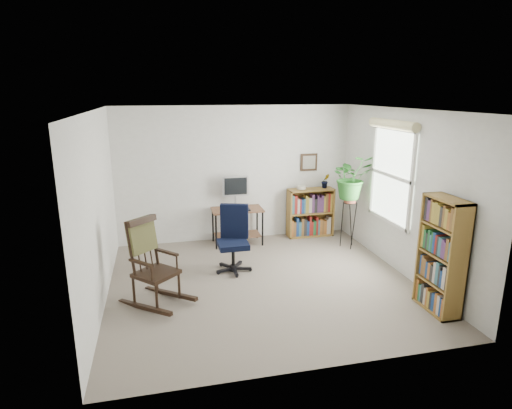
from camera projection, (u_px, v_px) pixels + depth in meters
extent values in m
cube|color=gray|center=(262.00, 283.00, 6.04)|extent=(4.20, 4.00, 0.00)
cube|color=silver|center=(263.00, 110.00, 5.43)|extent=(4.20, 4.00, 0.00)
cube|color=silver|center=(236.00, 174.00, 7.62)|extent=(4.20, 0.00, 2.40)
cube|color=silver|center=(316.00, 255.00, 3.85)|extent=(4.20, 0.00, 2.40)
cube|color=silver|center=(98.00, 211.00, 5.28)|extent=(0.00, 4.00, 2.40)
cube|color=silver|center=(403.00, 193.00, 6.20)|extent=(0.00, 4.00, 2.40)
cube|color=black|center=(238.00, 210.00, 7.36)|extent=(0.40, 0.15, 0.02)
imported|color=#266924|center=(353.00, 156.00, 7.05)|extent=(1.69, 1.88, 1.46)
imported|color=#266924|center=(325.00, 185.00, 7.88)|extent=(0.13, 0.24, 0.11)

